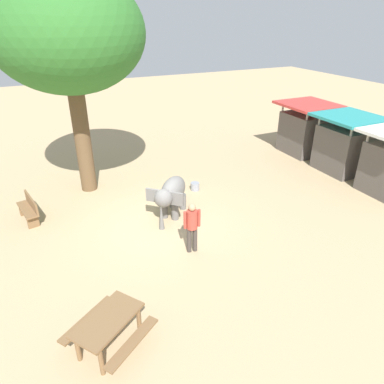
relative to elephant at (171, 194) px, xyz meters
The scene contains 9 objects.
ground_plane 1.10m from the elephant, 65.17° to the right, with size 60.00×60.00×0.00m, color tan.
elephant is the anchor object (origin of this frame).
person_handler 2.23m from the elephant, ahead, with size 0.32×0.50×1.62m.
shade_tree_main 6.42m from the elephant, 146.60° to the right, with size 5.71×5.23×7.88m.
wooden_bench 4.89m from the elephant, 111.06° to the right, with size 1.45×0.68×0.88m.
picnic_table_near 5.63m from the elephant, 35.57° to the right, with size 2.07×2.08×0.78m.
market_stall_red 9.07m from the elephant, 110.15° to the left, with size 2.50×2.50×2.52m.
market_stall_teal 8.54m from the elephant, 93.52° to the left, with size 2.50×2.50×2.52m.
feed_bucket 2.31m from the elephant, 132.57° to the left, with size 0.36×0.36×0.32m, color gray.
Camera 1 is at (9.88, -3.32, 6.45)m, focal length 33.12 mm.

